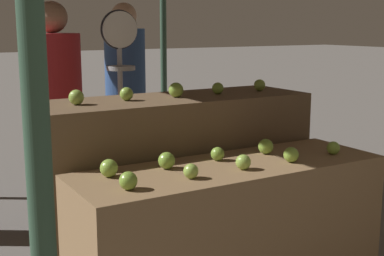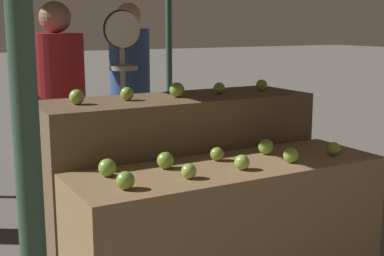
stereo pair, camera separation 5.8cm
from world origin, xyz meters
name	(u,v)px [view 1 (the left image)]	position (x,y,z in m)	size (l,w,h in m)	color
display_counter_front	(230,242)	(0.00, 0.00, 0.42)	(1.67, 0.55, 0.84)	olive
display_counter_back	(176,187)	(0.00, 0.60, 0.56)	(1.67, 0.55, 1.12)	brown
apple_front_0	(128,181)	(-0.63, -0.12, 0.88)	(0.08, 0.08, 0.08)	#7AA338
apple_front_1	(191,171)	(-0.31, -0.11, 0.88)	(0.07, 0.07, 0.07)	#8EB247
apple_front_2	(243,162)	(0.00, -0.10, 0.88)	(0.08, 0.08, 0.08)	#8EB247
apple_front_3	(291,155)	(0.30, -0.11, 0.88)	(0.08, 0.08, 0.08)	#84AD3D
apple_front_4	(333,148)	(0.62, -0.10, 0.88)	(0.07, 0.07, 0.07)	#84AD3D
apple_front_5	(109,168)	(-0.63, 0.11, 0.88)	(0.09, 0.09, 0.09)	#84AD3D
apple_front_6	(167,161)	(-0.32, 0.10, 0.88)	(0.09, 0.09, 0.09)	#7AA338
apple_front_7	(218,154)	(-0.01, 0.11, 0.88)	(0.07, 0.07, 0.07)	#7AA338
apple_front_8	(266,146)	(0.30, 0.10, 0.88)	(0.09, 0.09, 0.09)	#84AD3D
apple_back_0	(76,97)	(-0.61, 0.59, 1.16)	(0.08, 0.08, 0.08)	#8EB247
apple_back_1	(126,94)	(-0.31, 0.61, 1.16)	(0.08, 0.08, 0.08)	#84AD3D
apple_back_2	(176,90)	(0.00, 0.59, 1.17)	(0.09, 0.09, 0.09)	#84AD3D
apple_back_3	(218,88)	(0.30, 0.59, 1.16)	(0.07, 0.07, 0.07)	#84AD3D
apple_back_4	(260,85)	(0.63, 0.59, 1.16)	(0.08, 0.08, 0.08)	#8EB247
produce_scale	(121,75)	(-0.05, 1.31, 1.20)	(0.27, 0.20, 1.65)	#99999E
person_vendor_at_scale	(56,104)	(-0.43, 1.63, 0.98)	(0.40, 0.40, 1.72)	#2D2D38
person_customer_right	(125,85)	(0.43, 2.33, 1.01)	(0.41, 0.41, 1.75)	#2D2D38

